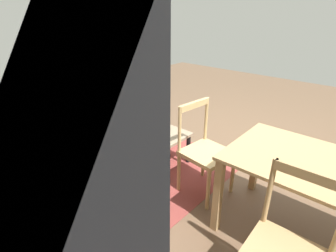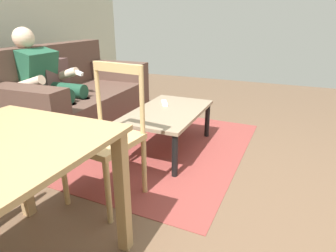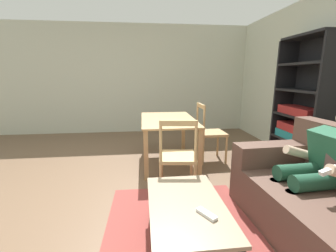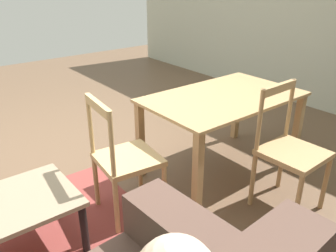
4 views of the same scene
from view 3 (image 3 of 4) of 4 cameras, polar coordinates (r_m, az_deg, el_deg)
ground_plane at (r=2.77m, az=-18.26°, el=-17.95°), size 8.64×8.64×0.00m
wall_side at (r=5.68m, az=-12.48°, el=11.35°), size 0.12×6.38×2.56m
person_lounging at (r=2.50m, az=34.24°, el=-8.39°), size 0.61×0.89×1.12m
coffee_table at (r=1.91m, az=4.70°, el=-20.22°), size 0.99×0.59×0.39m
tv_remote at (r=1.77m, az=9.72°, el=-21.08°), size 0.17×0.13×0.02m
bookshelf at (r=3.94m, az=30.72°, el=1.42°), size 0.96×0.36×1.95m
dining_table at (r=3.57m, az=0.00°, el=0.14°), size 1.34×0.83×0.72m
dining_chair_near_wall at (r=3.74m, az=10.48°, el=-1.70°), size 0.43×0.43×0.95m
dining_chair_facing_couch at (r=2.66m, az=2.41°, el=-7.84°), size 0.46×0.46×0.92m
area_rug at (r=2.12m, az=4.51°, el=-28.00°), size 2.03×1.44×0.01m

